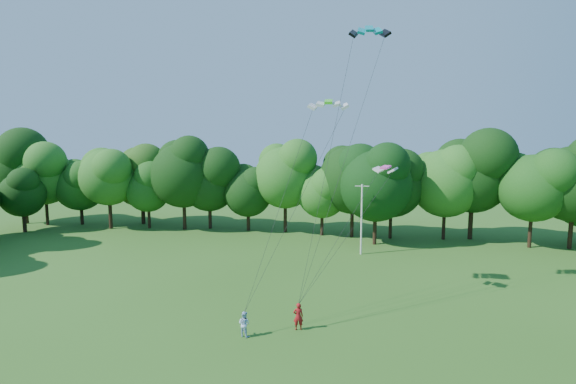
# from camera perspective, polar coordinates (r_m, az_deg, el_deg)

# --- Properties ---
(utility_pole) EXTENTS (1.54, 0.19, 7.68)m
(utility_pole) POSITION_cam_1_polar(r_m,az_deg,el_deg) (49.20, 9.32, -3.33)
(utility_pole) COLOR silver
(utility_pole) RESTS_ON ground
(kite_flyer_left) EXTENTS (0.78, 0.64, 1.85)m
(kite_flyer_left) POSITION_cam_1_polar(r_m,az_deg,el_deg) (30.98, 1.31, -15.51)
(kite_flyer_left) COLOR #A11418
(kite_flyer_left) RESTS_ON ground
(kite_flyer_right) EXTENTS (0.96, 0.84, 1.66)m
(kite_flyer_right) POSITION_cam_1_polar(r_m,az_deg,el_deg) (30.23, -5.59, -16.33)
(kite_flyer_right) COLOR #AECBF2
(kite_flyer_right) RESTS_ON ground
(kite_teal) EXTENTS (3.03, 1.66, 0.72)m
(kite_teal) POSITION_cam_1_polar(r_m,az_deg,el_deg) (35.84, 10.29, 19.73)
(kite_teal) COLOR #047F8D
(kite_teal) RESTS_ON ground
(kite_green) EXTENTS (3.17, 1.68, 0.49)m
(kite_green) POSITION_cam_1_polar(r_m,az_deg,el_deg) (35.16, 5.17, 11.34)
(kite_green) COLOR #40DE21
(kite_green) RESTS_ON ground
(kite_pink) EXTENTS (1.99, 1.53, 0.28)m
(kite_pink) POSITION_cam_1_polar(r_m,az_deg,el_deg) (35.15, 12.28, 3.10)
(kite_pink) COLOR #EF42B0
(kite_pink) RESTS_ON ground
(tree_back_west) EXTENTS (9.18, 9.18, 13.36)m
(tree_back_west) POSITION_cam_1_polar(r_m,az_deg,el_deg) (68.34, -18.13, 3.05)
(tree_back_west) COLOR black
(tree_back_west) RESTS_ON ground
(tree_back_center) EXTENTS (9.23, 9.23, 13.43)m
(tree_back_center) POSITION_cam_1_polar(r_m,az_deg,el_deg) (53.43, 11.13, 2.25)
(tree_back_center) COLOR #332113
(tree_back_center) RESTS_ON ground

